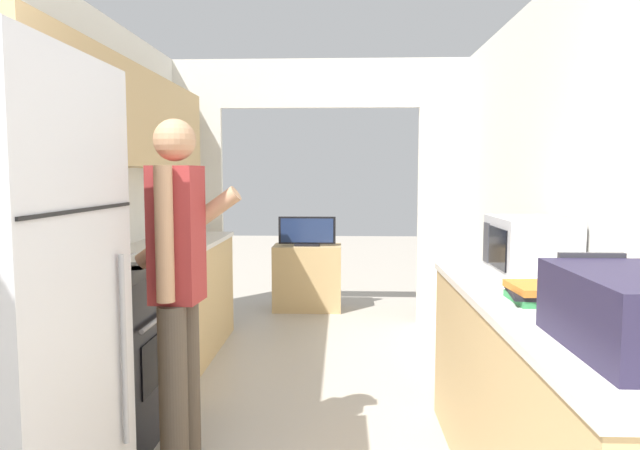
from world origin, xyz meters
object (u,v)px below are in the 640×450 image
object	(u,v)px
microwave	(530,247)
knife	(121,257)
suitcase	(636,312)
book_stack	(539,293)
tv_cabinet	(307,277)
television	(307,232)
range_oven	(101,356)
person	(178,288)

from	to	relation	value
microwave	knife	xyz separation A→B (m)	(-2.35, 0.51, -0.14)
suitcase	knife	distance (m)	2.87
book_stack	tv_cabinet	bearing A→B (deg)	108.00
television	book_stack	bearing A→B (deg)	-71.80
tv_cabinet	knife	bearing A→B (deg)	-112.25
suitcase	book_stack	size ratio (longest dim) A/B	1.94
range_oven	knife	bearing A→B (deg)	99.46
range_oven	knife	size ratio (longest dim) A/B	3.28
range_oven	microwave	bearing A→B (deg)	0.70
suitcase	microwave	distance (m)	1.28
range_oven	knife	distance (m)	0.71
person	microwave	world-z (taller)	person
suitcase	microwave	size ratio (longest dim) A/B	1.21
microwave	knife	bearing A→B (deg)	167.66
microwave	range_oven	bearing A→B (deg)	-179.30
range_oven	television	bearing A→B (deg)	72.76
television	knife	size ratio (longest dim) A/B	1.86
person	knife	distance (m)	1.08
suitcase	knife	size ratio (longest dim) A/B	1.96
book_stack	television	xyz separation A→B (m)	(-1.17, 3.57, -0.11)
person	suitcase	world-z (taller)	person
range_oven	knife	world-z (taller)	range_oven
range_oven	tv_cabinet	xyz separation A→B (m)	(0.92, 3.02, -0.12)
suitcase	television	distance (m)	4.40
tv_cabinet	television	distance (m)	0.49
book_stack	tv_cabinet	distance (m)	3.84
range_oven	microwave	size ratio (longest dim) A/B	2.03
person	tv_cabinet	world-z (taller)	person
person	range_oven	bearing A→B (deg)	61.73
tv_cabinet	knife	distance (m)	2.74
microwave	book_stack	size ratio (longest dim) A/B	1.60
book_stack	television	world-z (taller)	television
book_stack	television	size ratio (longest dim) A/B	0.54
range_oven	tv_cabinet	world-z (taller)	range_oven
person	television	xyz separation A→B (m)	(0.39, 3.32, -0.07)
book_stack	person	bearing A→B (deg)	170.87
person	book_stack	distance (m)	1.59
range_oven	microwave	world-z (taller)	microwave
television	suitcase	bearing A→B (deg)	-73.76
person	suitcase	distance (m)	1.87
book_stack	knife	xyz separation A→B (m)	(-2.19, 1.14, -0.03)
range_oven	knife	xyz separation A→B (m)	(-0.09, 0.54, 0.46)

